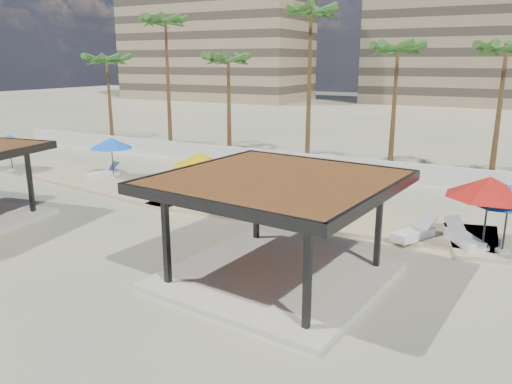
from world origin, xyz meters
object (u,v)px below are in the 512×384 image
pavilion_central (277,219)px  lounger_b (414,233)px  lounger_a (104,173)px  lounger_c (463,238)px  umbrella_a (9,140)px  umbrella_c (490,187)px

pavilion_central → lounger_b: 6.86m
lounger_a → lounger_c: size_ratio=0.99×
lounger_b → lounger_c: lounger_c is taller
lounger_a → lounger_b: lounger_b is taller
pavilion_central → lounger_a: bearing=158.9°
pavilion_central → umbrella_a: 23.11m
lounger_a → lounger_b: (19.03, -2.35, 0.01)m
umbrella_c → lounger_c: size_ratio=1.86×
umbrella_c → lounger_b: umbrella_c is taller
pavilion_central → umbrella_c: size_ratio=1.92×
pavilion_central → lounger_b: (3.33, 5.74, -1.73)m
lounger_c → umbrella_c: bearing=-152.1°
lounger_b → umbrella_c: bearing=-64.9°
lounger_a → pavilion_central: bearing=-106.1°
lounger_b → lounger_c: (1.79, 0.33, 0.00)m
umbrella_a → umbrella_c: (28.02, -0.85, 0.42)m
umbrella_a → umbrella_c: 28.03m
umbrella_a → lounger_a: (6.47, 1.54, -1.80)m
pavilion_central → umbrella_a: size_ratio=2.57×
lounger_c → pavilion_central: bearing=105.1°
umbrella_a → lounger_b: size_ratio=1.36×
lounger_b → pavilion_central: bearing=175.9°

